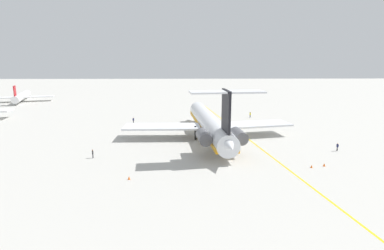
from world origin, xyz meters
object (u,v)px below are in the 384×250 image
(main_jetliner, at_px, (210,124))
(airliner_far_right, at_px, (22,96))
(ground_crew_portside, at_px, (250,114))
(safety_cone_tail, at_px, (129,178))
(ground_crew_near_tail, at_px, (133,120))
(safety_cone_nose, at_px, (324,165))
(safety_cone_wingtip, at_px, (312,166))
(ground_crew_starboard, at_px, (93,153))
(ground_crew_near_nose, at_px, (337,146))

(main_jetliner, bearing_deg, airliner_far_right, 44.26)
(ground_crew_portside, height_order, safety_cone_tail, ground_crew_portside)
(airliner_far_right, height_order, ground_crew_near_tail, airliner_far_right)
(safety_cone_nose, bearing_deg, airliner_far_right, 49.04)
(safety_cone_wingtip, bearing_deg, ground_crew_near_tail, 44.98)
(ground_crew_starboard, xyz_separation_m, safety_cone_tail, (-10.72, -8.69, -0.80))
(ground_crew_near_nose, bearing_deg, ground_crew_starboard, 130.09)
(main_jetliner, bearing_deg, ground_crew_near_tail, 43.91)
(ground_crew_near_tail, bearing_deg, main_jetliner, 62.44)
(ground_crew_portside, xyz_separation_m, safety_cone_tail, (-49.53, 28.72, -0.88))
(ground_crew_near_nose, xyz_separation_m, ground_crew_near_tail, (27.11, 45.65, 0.06))
(main_jetliner, distance_m, airliner_far_right, 96.41)
(airliner_far_right, xyz_separation_m, safety_cone_tail, (-86.03, -59.55, -1.96))
(airliner_far_right, bearing_deg, safety_cone_tail, -161.08)
(ground_crew_portside, height_order, safety_cone_wingtip, ground_crew_portside)
(safety_cone_wingtip, bearing_deg, ground_crew_portside, 2.49)
(airliner_far_right, bearing_deg, ground_crew_portside, -128.24)
(airliner_far_right, distance_m, safety_cone_nose, 122.81)
(airliner_far_right, xyz_separation_m, ground_crew_portside, (-36.50, -88.27, -1.08))
(airliner_far_right, height_order, safety_cone_wingtip, airliner_far_right)
(ground_crew_near_tail, height_order, ground_crew_starboard, ground_crew_near_tail)
(ground_crew_near_tail, xyz_separation_m, safety_cone_nose, (-36.01, -39.22, -0.87))
(airliner_far_right, relative_size, ground_crew_portside, 13.76)
(ground_crew_near_nose, distance_m, ground_crew_near_tail, 53.09)
(ground_crew_near_tail, relative_size, safety_cone_tail, 3.27)
(ground_crew_starboard, distance_m, safety_cone_nose, 42.19)
(airliner_far_right, distance_m, ground_crew_portside, 95.52)
(ground_crew_near_tail, bearing_deg, ground_crew_near_nose, 71.96)
(ground_crew_starboard, bearing_deg, airliner_far_right, 141.80)
(ground_crew_near_nose, xyz_separation_m, ground_crew_starboard, (-3.72, 48.29, -0.01))
(ground_crew_near_tail, bearing_deg, safety_cone_wingtip, 57.64)
(ground_crew_starboard, bearing_deg, ground_crew_near_tail, 102.87)
(airliner_far_right, relative_size, safety_cone_nose, 45.49)
(airliner_far_right, relative_size, safety_cone_wingtip, 45.49)
(ground_crew_near_nose, relative_size, safety_cone_wingtip, 3.10)
(main_jetliner, distance_m, ground_crew_portside, 29.16)
(ground_crew_near_nose, bearing_deg, ground_crew_portside, 52.92)
(ground_crew_portside, height_order, ground_crew_starboard, ground_crew_portside)
(airliner_far_right, bearing_deg, safety_cone_nose, -146.73)
(ground_crew_near_nose, relative_size, ground_crew_starboard, 1.01)
(ground_crew_near_tail, xyz_separation_m, ground_crew_starboard, (-30.83, 2.64, -0.07))
(safety_cone_tail, bearing_deg, ground_crew_portside, -30.11)
(safety_cone_tail, bearing_deg, main_jetliner, -30.79)
(safety_cone_nose, distance_m, safety_cone_tail, 33.64)
(airliner_far_right, xyz_separation_m, ground_crew_near_nose, (-71.59, -99.16, -1.15))
(safety_cone_wingtip, bearing_deg, main_jetliner, 39.89)
(main_jetliner, relative_size, ground_crew_starboard, 26.63)
(ground_crew_starboard, bearing_deg, safety_cone_tail, -33.22)
(safety_cone_nose, distance_m, safety_cone_wingtip, 2.62)
(main_jetliner, height_order, safety_cone_nose, main_jetliner)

